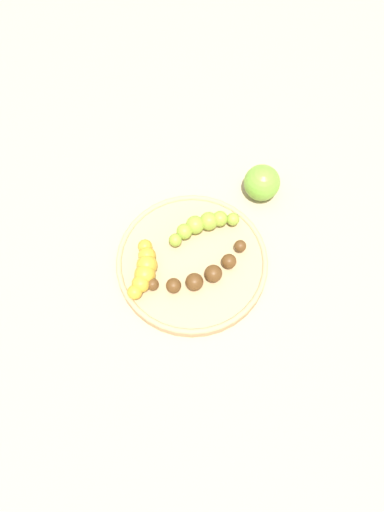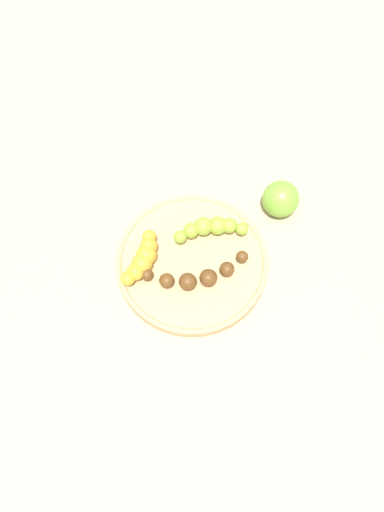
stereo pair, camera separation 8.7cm
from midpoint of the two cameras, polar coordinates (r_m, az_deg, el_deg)
name	(u,v)px [view 2 (the right image)]	position (r m, az deg, el deg)	size (l,w,h in m)	color
ground_plane	(192,265)	(0.90, 2.74, -1.31)	(2.40, 2.40, 0.00)	tan
fruit_bowl	(192,262)	(0.89, 2.77, -0.99)	(0.27, 0.27, 0.02)	tan
banana_overripe	(197,276)	(0.86, 3.47, -2.55)	(0.13, 0.15, 0.03)	#593819
banana_green	(210,228)	(0.90, 4.83, 2.92)	(0.10, 0.10, 0.03)	#8CAD38
banana_spotted	(143,259)	(0.87, -2.77, -0.63)	(0.05, 0.11, 0.04)	gold
apple_green	(281,199)	(0.95, 12.57, 6.03)	(0.07, 0.07, 0.07)	#72B238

